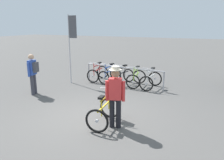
{
  "coord_description": "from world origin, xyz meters",
  "views": [
    {
      "loc": [
        3.17,
        -5.43,
        2.8
      ],
      "look_at": [
        0.3,
        0.9,
        1.0
      ],
      "focal_mm": 35.08,
      "sensor_mm": 36.0,
      "label": 1
    }
  ],
  "objects_px": {
    "racked_bike_lime": "(136,78)",
    "pedestrian_with_backpack": "(33,72)",
    "racked_bike_white": "(151,80)",
    "person_with_featured_bike": "(115,95)",
    "racked_bike_blue": "(110,75)",
    "racked_bike_black": "(123,77)",
    "banner_flag": "(71,36)",
    "featured_bicycle": "(106,107)",
    "racked_bike_red": "(98,73)"
  },
  "relations": [
    {
      "from": "featured_bicycle",
      "to": "banner_flag",
      "type": "relative_size",
      "value": 0.38
    },
    {
      "from": "racked_bike_red",
      "to": "person_with_featured_bike",
      "type": "distance_m",
      "value": 5.26
    },
    {
      "from": "racked_bike_black",
      "to": "banner_flag",
      "type": "distance_m",
      "value": 3.02
    },
    {
      "from": "featured_bicycle",
      "to": "person_with_featured_bike",
      "type": "height_order",
      "value": "person_with_featured_bike"
    },
    {
      "from": "racked_bike_red",
      "to": "featured_bicycle",
      "type": "xyz_separation_m",
      "value": [
        2.5,
        -4.23,
        0.12
      ]
    },
    {
      "from": "racked_bike_lime",
      "to": "pedestrian_with_backpack",
      "type": "relative_size",
      "value": 0.67
    },
    {
      "from": "person_with_featured_bike",
      "to": "banner_flag",
      "type": "distance_m",
      "value": 5.22
    },
    {
      "from": "racked_bike_red",
      "to": "racked_bike_white",
      "type": "xyz_separation_m",
      "value": [
        2.79,
        -0.27,
        0.0
      ]
    },
    {
      "from": "racked_bike_black",
      "to": "racked_bike_white",
      "type": "relative_size",
      "value": 1.04
    },
    {
      "from": "racked_bike_white",
      "to": "person_with_featured_bike",
      "type": "height_order",
      "value": "person_with_featured_bike"
    },
    {
      "from": "racked_bike_white",
      "to": "pedestrian_with_backpack",
      "type": "distance_m",
      "value": 4.97
    },
    {
      "from": "racked_bike_lime",
      "to": "racked_bike_white",
      "type": "xyz_separation_m",
      "value": [
        0.7,
        -0.07,
        -0.0
      ]
    },
    {
      "from": "racked_bike_red",
      "to": "person_with_featured_bike",
      "type": "relative_size",
      "value": 0.63
    },
    {
      "from": "racked_bike_blue",
      "to": "person_with_featured_bike",
      "type": "height_order",
      "value": "person_with_featured_bike"
    },
    {
      "from": "featured_bicycle",
      "to": "banner_flag",
      "type": "height_order",
      "value": "banner_flag"
    },
    {
      "from": "racked_bike_lime",
      "to": "person_with_featured_bike",
      "type": "bearing_deg",
      "value": -79.49
    },
    {
      "from": "racked_bike_black",
      "to": "person_with_featured_bike",
      "type": "bearing_deg",
      "value": -70.87
    },
    {
      "from": "racked_bike_red",
      "to": "racked_bike_blue",
      "type": "bearing_deg",
      "value": -5.43
    },
    {
      "from": "racked_bike_blue",
      "to": "racked_bike_lime",
      "type": "height_order",
      "value": "same"
    },
    {
      "from": "racked_bike_lime",
      "to": "racked_bike_white",
      "type": "bearing_deg",
      "value": -5.43
    },
    {
      "from": "featured_bicycle",
      "to": "pedestrian_with_backpack",
      "type": "bearing_deg",
      "value": 162.59
    },
    {
      "from": "racked_bike_lime",
      "to": "banner_flag",
      "type": "xyz_separation_m",
      "value": [
        -2.94,
        -0.73,
        1.86
      ]
    },
    {
      "from": "racked_bike_blue",
      "to": "racked_bike_black",
      "type": "bearing_deg",
      "value": -5.43
    },
    {
      "from": "racked_bike_white",
      "to": "featured_bicycle",
      "type": "relative_size",
      "value": 0.96
    },
    {
      "from": "racked_bike_blue",
      "to": "featured_bicycle",
      "type": "height_order",
      "value": "featured_bicycle"
    },
    {
      "from": "racked_bike_black",
      "to": "pedestrian_with_backpack",
      "type": "xyz_separation_m",
      "value": [
        -2.7,
        -2.9,
        0.57
      ]
    },
    {
      "from": "racked_bike_black",
      "to": "racked_bike_white",
      "type": "distance_m",
      "value": 1.4
    },
    {
      "from": "featured_bicycle",
      "to": "racked_bike_blue",
      "type": "bearing_deg",
      "value": 113.44
    },
    {
      "from": "racked_bike_black",
      "to": "pedestrian_with_backpack",
      "type": "relative_size",
      "value": 0.75
    },
    {
      "from": "racked_bike_red",
      "to": "racked_bike_black",
      "type": "relative_size",
      "value": 0.88
    },
    {
      "from": "featured_bicycle",
      "to": "banner_flag",
      "type": "bearing_deg",
      "value": 135.44
    },
    {
      "from": "racked_bike_lime",
      "to": "banner_flag",
      "type": "distance_m",
      "value": 3.55
    },
    {
      "from": "racked_bike_red",
      "to": "racked_bike_black",
      "type": "height_order",
      "value": "same"
    },
    {
      "from": "racked_bike_red",
      "to": "racked_bike_white",
      "type": "relative_size",
      "value": 0.92
    },
    {
      "from": "racked_bike_black",
      "to": "racked_bike_red",
      "type": "bearing_deg",
      "value": 174.57
    },
    {
      "from": "racked_bike_white",
      "to": "person_with_featured_bike",
      "type": "relative_size",
      "value": 0.69
    },
    {
      "from": "racked_bike_white",
      "to": "banner_flag",
      "type": "distance_m",
      "value": 4.14
    },
    {
      "from": "person_with_featured_bike",
      "to": "pedestrian_with_backpack",
      "type": "relative_size",
      "value": 1.05
    },
    {
      "from": "racked_bike_blue",
      "to": "racked_bike_black",
      "type": "distance_m",
      "value": 0.7
    },
    {
      "from": "person_with_featured_bike",
      "to": "racked_bike_lime",
      "type": "bearing_deg",
      "value": 100.51
    },
    {
      "from": "racked_bike_lime",
      "to": "racked_bike_white",
      "type": "relative_size",
      "value": 0.93
    },
    {
      "from": "person_with_featured_bike",
      "to": "racked_bike_black",
      "type": "bearing_deg",
      "value": 109.13
    },
    {
      "from": "racked_bike_black",
      "to": "pedestrian_with_backpack",
      "type": "distance_m",
      "value": 4.0
    },
    {
      "from": "racked_bike_black",
      "to": "featured_bicycle",
      "type": "xyz_separation_m",
      "value": [
        1.11,
        -4.1,
        0.12
      ]
    },
    {
      "from": "racked_bike_black",
      "to": "featured_bicycle",
      "type": "bearing_deg",
      "value": -74.87
    },
    {
      "from": "racked_bike_blue",
      "to": "racked_bike_black",
      "type": "xyz_separation_m",
      "value": [
        0.7,
        -0.07,
        -0.0
      ]
    },
    {
      "from": "racked_bike_lime",
      "to": "person_with_featured_bike",
      "type": "xyz_separation_m",
      "value": [
        0.77,
        -4.18,
        0.58
      ]
    },
    {
      "from": "racked_bike_blue",
      "to": "pedestrian_with_backpack",
      "type": "relative_size",
      "value": 0.73
    },
    {
      "from": "racked_bike_red",
      "to": "featured_bicycle",
      "type": "distance_m",
      "value": 4.91
    },
    {
      "from": "person_with_featured_bike",
      "to": "banner_flag",
      "type": "bearing_deg",
      "value": 137.15
    }
  ]
}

